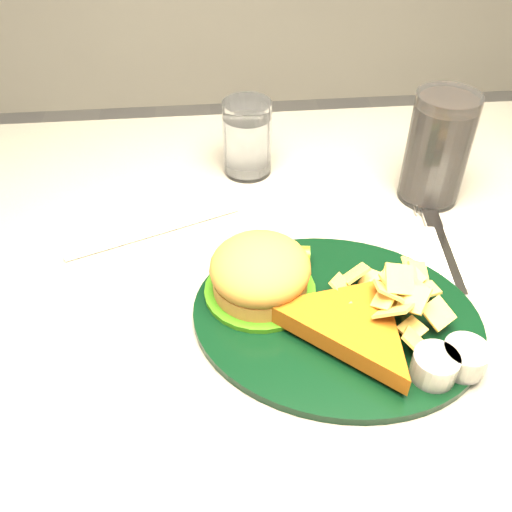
% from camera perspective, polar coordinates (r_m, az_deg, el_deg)
% --- Properties ---
extents(table, '(1.20, 0.80, 0.75)m').
position_cam_1_polar(table, '(0.96, -1.18, -18.49)').
color(table, gray).
rests_on(table, ground).
extents(dinner_plate, '(0.37, 0.33, 0.07)m').
position_cam_1_polar(dinner_plate, '(0.59, 8.23, -4.16)').
color(dinner_plate, black).
rests_on(dinner_plate, table).
extents(water_glass, '(0.09, 0.09, 0.11)m').
position_cam_1_polar(water_glass, '(0.81, -0.88, 11.71)').
color(water_glass, white).
rests_on(water_glass, table).
extents(cola_glass, '(0.11, 0.11, 0.15)m').
position_cam_1_polar(cola_glass, '(0.78, 17.70, 10.18)').
color(cola_glass, black).
rests_on(cola_glass, table).
extents(fork_napkin, '(0.14, 0.17, 0.01)m').
position_cam_1_polar(fork_napkin, '(0.72, 18.57, 0.13)').
color(fork_napkin, white).
rests_on(fork_napkin, table).
extents(wrapped_straw, '(0.24, 0.16, 0.01)m').
position_cam_1_polar(wrapped_straw, '(0.73, -10.02, 2.36)').
color(wrapped_straw, white).
rests_on(wrapped_straw, table).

